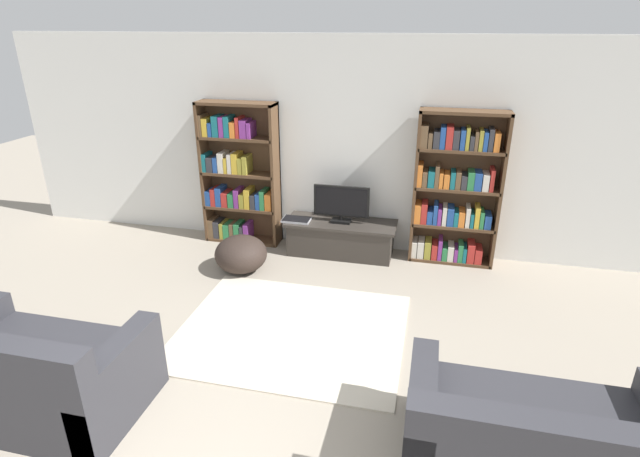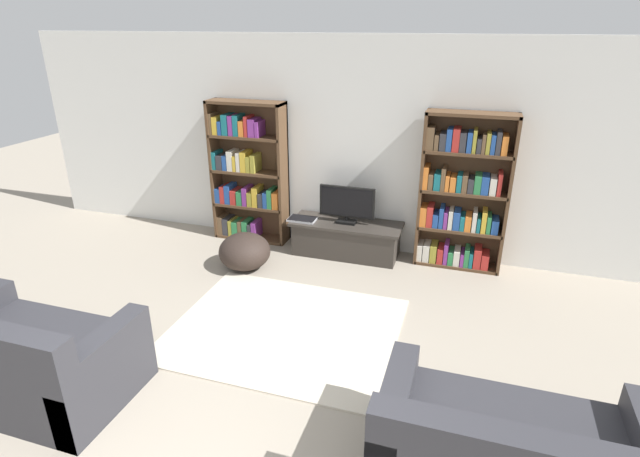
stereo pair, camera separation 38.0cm
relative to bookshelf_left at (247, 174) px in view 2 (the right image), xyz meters
The scene contains 9 objects.
wall_back 1.39m from the bookshelf_left, ahead, with size 8.80×0.06×2.60m.
bookshelf_left is the anchor object (origin of this frame).
bookshelf_right 2.71m from the bookshelf_left, ahead, with size 0.99×0.30×1.82m.
tv_stand 1.55m from the bookshelf_left, ahead, with size 1.36×0.51×0.43m.
television 1.41m from the bookshelf_left, ahead, with size 0.68×0.16×0.46m.
laptop 0.98m from the bookshelf_left, 14.68° to the right, with size 0.35×0.23×0.03m.
area_rug 2.47m from the bookshelf_left, 56.70° to the right, with size 2.11×1.74×0.02m.
couch_left_sectional 3.40m from the bookshelf_left, 95.08° to the right, with size 1.55×0.93×0.85m.
beanbag_ottoman 1.15m from the bookshelf_left, 68.17° to the right, with size 0.61×0.61×0.43m, color #2D231E.
Camera 2 is at (1.50, -1.61, 2.73)m, focal length 28.00 mm.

